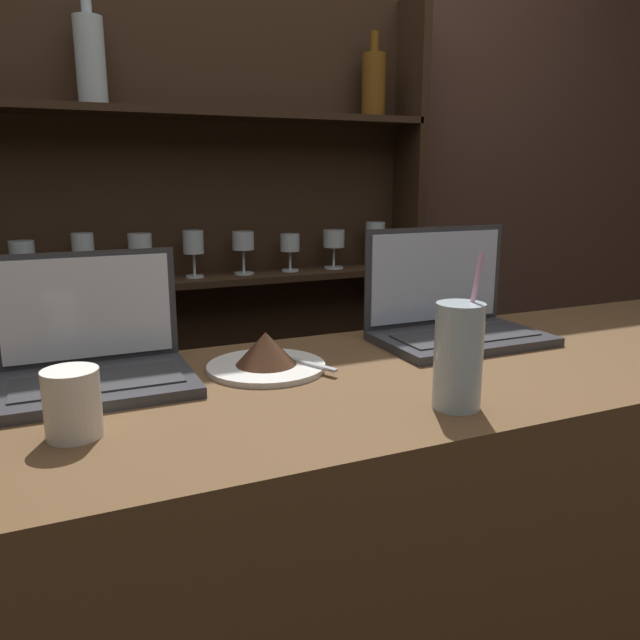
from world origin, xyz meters
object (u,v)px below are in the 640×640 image
at_px(cake_plate, 266,356).
at_px(laptop_near, 94,357).
at_px(coffee_cup, 72,403).
at_px(water_glass, 458,356).
at_px(laptop_far, 452,315).

bearing_deg(cake_plate, laptop_near, 171.48).
bearing_deg(coffee_cup, water_glass, -12.55).
relative_size(laptop_far, coffee_cup, 3.73).
bearing_deg(laptop_far, water_glass, -124.54).
height_order(laptop_far, cake_plate, laptop_far).
bearing_deg(laptop_near, cake_plate, -8.52).
height_order(laptop_near, coffee_cup, laptop_near).
distance_m(cake_plate, water_glass, 0.36).
relative_size(laptop_near, cake_plate, 1.44).
bearing_deg(laptop_near, coffee_cup, -101.37).
bearing_deg(laptop_near, laptop_far, 0.17).
bearing_deg(laptop_far, cake_plate, -174.04).
distance_m(laptop_near, laptop_far, 0.72).
bearing_deg(laptop_far, laptop_near, -179.83).
xyz_separation_m(laptop_near, cake_plate, (0.29, -0.04, -0.02)).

